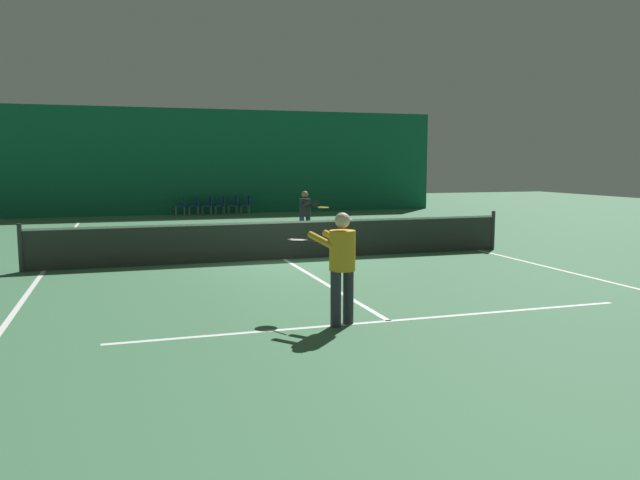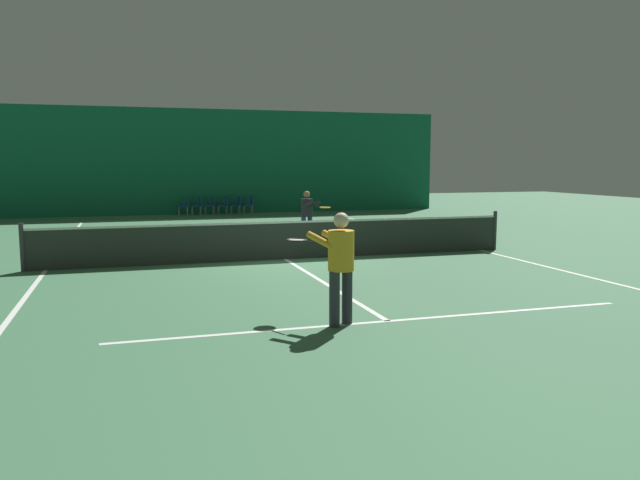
{
  "view_description": "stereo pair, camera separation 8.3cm",
  "coord_description": "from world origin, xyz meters",
  "px_view_note": "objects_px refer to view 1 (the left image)",
  "views": [
    {
      "loc": [
        -3.77,
        -14.86,
        2.37
      ],
      "look_at": [
        -0.3,
        -3.9,
        0.95
      ],
      "focal_mm": 35.0,
      "sensor_mm": 36.0,
      "label": 1
    },
    {
      "loc": [
        -3.69,
        -14.88,
        2.37
      ],
      "look_at": [
        -0.3,
        -3.9,
        0.95
      ],
      "focal_mm": 35.0,
      "sensor_mm": 36.0,
      "label": 2
    }
  ],
  "objects_px": {
    "player_near": "(340,260)",
    "courtside_chair_0": "(182,205)",
    "courtside_chair_3": "(221,204)",
    "courtside_chair_4": "(234,204)",
    "tennis_net": "(284,239)",
    "courtside_chair_2": "(208,204)",
    "courtside_chair_5": "(247,203)",
    "player_far": "(306,212)",
    "courtside_chair_1": "(195,204)"
  },
  "relations": [
    {
      "from": "player_near",
      "to": "courtside_chair_0",
      "type": "xyz_separation_m",
      "value": [
        -0.43,
        20.64,
        -0.49
      ]
    },
    {
      "from": "courtside_chair_3",
      "to": "courtside_chair_4",
      "type": "xyz_separation_m",
      "value": [
        0.6,
        0.0,
        0.0
      ]
    },
    {
      "from": "tennis_net",
      "to": "courtside_chair_3",
      "type": "distance_m",
      "value": 14.29
    },
    {
      "from": "tennis_net",
      "to": "courtside_chair_0",
      "type": "height_order",
      "value": "tennis_net"
    },
    {
      "from": "player_near",
      "to": "courtside_chair_0",
      "type": "relative_size",
      "value": 1.98
    },
    {
      "from": "player_near",
      "to": "courtside_chair_2",
      "type": "xyz_separation_m",
      "value": [
        0.77,
        20.64,
        -0.49
      ]
    },
    {
      "from": "player_near",
      "to": "courtside_chair_5",
      "type": "xyz_separation_m",
      "value": [
        2.58,
        20.64,
        -0.49
      ]
    },
    {
      "from": "player_far",
      "to": "courtside_chair_1",
      "type": "distance_m",
      "value": 11.04
    },
    {
      "from": "tennis_net",
      "to": "courtside_chair_4",
      "type": "xyz_separation_m",
      "value": [
        1.21,
        14.28,
        -0.03
      ]
    },
    {
      "from": "player_near",
      "to": "courtside_chair_3",
      "type": "relative_size",
      "value": 1.98
    },
    {
      "from": "courtside_chair_0",
      "to": "courtside_chair_3",
      "type": "height_order",
      "value": "same"
    },
    {
      "from": "tennis_net",
      "to": "player_far",
      "type": "bearing_deg",
      "value": 65.54
    },
    {
      "from": "courtside_chair_0",
      "to": "courtside_chair_4",
      "type": "height_order",
      "value": "same"
    },
    {
      "from": "courtside_chair_5",
      "to": "player_near",
      "type": "bearing_deg",
      "value": -7.13
    },
    {
      "from": "courtside_chair_1",
      "to": "courtside_chair_4",
      "type": "bearing_deg",
      "value": 90.0
    },
    {
      "from": "courtside_chair_5",
      "to": "player_far",
      "type": "bearing_deg",
      "value": -1.23
    },
    {
      "from": "tennis_net",
      "to": "player_near",
      "type": "bearing_deg",
      "value": -96.91
    },
    {
      "from": "courtside_chair_3",
      "to": "player_near",
      "type": "bearing_deg",
      "value": -3.81
    },
    {
      "from": "player_near",
      "to": "courtside_chair_3",
      "type": "height_order",
      "value": "player_near"
    },
    {
      "from": "courtside_chair_0",
      "to": "player_near",
      "type": "bearing_deg",
      "value": 1.19
    },
    {
      "from": "courtside_chair_0",
      "to": "courtside_chair_5",
      "type": "xyz_separation_m",
      "value": [
        3.01,
        0.0,
        0.0
      ]
    },
    {
      "from": "courtside_chair_2",
      "to": "courtside_chair_0",
      "type": "bearing_deg",
      "value": -90.0
    },
    {
      "from": "courtside_chair_0",
      "to": "player_far",
      "type": "bearing_deg",
      "value": 14.41
    },
    {
      "from": "player_far",
      "to": "courtside_chair_3",
      "type": "xyz_separation_m",
      "value": [
        -0.97,
        10.81,
        -0.41
      ]
    },
    {
      "from": "tennis_net",
      "to": "courtside_chair_4",
      "type": "height_order",
      "value": "tennis_net"
    },
    {
      "from": "courtside_chair_0",
      "to": "courtside_chair_1",
      "type": "height_order",
      "value": "same"
    },
    {
      "from": "courtside_chair_3",
      "to": "courtside_chair_4",
      "type": "distance_m",
      "value": 0.6
    },
    {
      "from": "player_far",
      "to": "courtside_chair_5",
      "type": "xyz_separation_m",
      "value": [
        0.23,
        10.81,
        -0.41
      ]
    },
    {
      "from": "player_far",
      "to": "player_near",
      "type": "bearing_deg",
      "value": -32.56
    },
    {
      "from": "courtside_chair_2",
      "to": "courtside_chair_4",
      "type": "height_order",
      "value": "same"
    },
    {
      "from": "player_near",
      "to": "courtside_chair_5",
      "type": "bearing_deg",
      "value": -32.62
    },
    {
      "from": "player_far",
      "to": "courtside_chair_0",
      "type": "xyz_separation_m",
      "value": [
        -2.78,
        10.81,
        -0.41
      ]
    },
    {
      "from": "tennis_net",
      "to": "courtside_chair_5",
      "type": "bearing_deg",
      "value": 82.78
    },
    {
      "from": "player_far",
      "to": "courtside_chair_3",
      "type": "height_order",
      "value": "player_far"
    },
    {
      "from": "tennis_net",
      "to": "courtside_chair_0",
      "type": "xyz_separation_m",
      "value": [
        -1.2,
        14.28,
        -0.03
      ]
    },
    {
      "from": "courtside_chair_2",
      "to": "courtside_chair_4",
      "type": "bearing_deg",
      "value": 90.0
    },
    {
      "from": "player_far",
      "to": "courtside_chair_1",
      "type": "bearing_deg",
      "value": 172.25
    },
    {
      "from": "player_far",
      "to": "courtside_chair_2",
      "type": "xyz_separation_m",
      "value": [
        -1.57,
        10.81,
        -0.41
      ]
    },
    {
      "from": "player_near",
      "to": "courtside_chair_5",
      "type": "relative_size",
      "value": 1.98
    },
    {
      "from": "courtside_chair_5",
      "to": "courtside_chair_1",
      "type": "bearing_deg",
      "value": -90.0
    },
    {
      "from": "courtside_chair_0",
      "to": "courtside_chair_1",
      "type": "bearing_deg",
      "value": 90.0
    },
    {
      "from": "player_far",
      "to": "courtside_chair_0",
      "type": "relative_size",
      "value": 1.82
    },
    {
      "from": "tennis_net",
      "to": "courtside_chair_0",
      "type": "relative_size",
      "value": 14.29
    },
    {
      "from": "courtside_chair_2",
      "to": "courtside_chair_5",
      "type": "relative_size",
      "value": 1.0
    },
    {
      "from": "player_near",
      "to": "courtside_chair_4",
      "type": "bearing_deg",
      "value": -30.97
    },
    {
      "from": "tennis_net",
      "to": "player_far",
      "type": "distance_m",
      "value": 3.83
    },
    {
      "from": "tennis_net",
      "to": "courtside_chair_1",
      "type": "distance_m",
      "value": 14.29
    },
    {
      "from": "player_near",
      "to": "courtside_chair_3",
      "type": "distance_m",
      "value": 20.69
    },
    {
      "from": "player_near",
      "to": "player_far",
      "type": "height_order",
      "value": "player_near"
    },
    {
      "from": "courtside_chair_3",
      "to": "tennis_net",
      "type": "bearing_deg",
      "value": -2.43
    }
  ]
}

